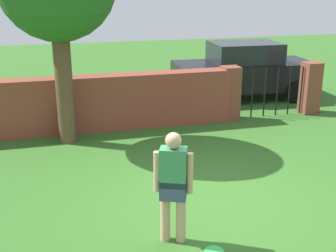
% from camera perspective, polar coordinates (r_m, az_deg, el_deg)
% --- Properties ---
extents(ground_plane, '(40.00, 40.00, 0.00)m').
position_cam_1_polar(ground_plane, '(7.63, 5.84, -9.51)').
color(ground_plane, '#336623').
extents(brick_wall, '(6.81, 0.50, 1.35)m').
position_cam_1_polar(brick_wall, '(10.95, -9.34, 2.85)').
color(brick_wall, brown).
rests_on(brick_wall, ground).
extents(person, '(0.51, 0.34, 1.62)m').
position_cam_1_polar(person, '(6.15, 0.67, -7.23)').
color(person, tan).
rests_on(person, ground).
extents(fence_gate, '(2.79, 0.44, 1.40)m').
position_cam_1_polar(fence_gate, '(12.27, 12.98, 4.43)').
color(fence_gate, brown).
rests_on(fence_gate, ground).
extents(car, '(4.26, 2.05, 1.72)m').
position_cam_1_polar(car, '(13.95, 9.61, 6.97)').
color(car, black).
rests_on(car, ground).
extents(frisbee_green, '(0.27, 0.27, 0.02)m').
position_cam_1_polar(frisbee_green, '(6.36, 5.90, -15.60)').
color(frisbee_green, green).
rests_on(frisbee_green, ground).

